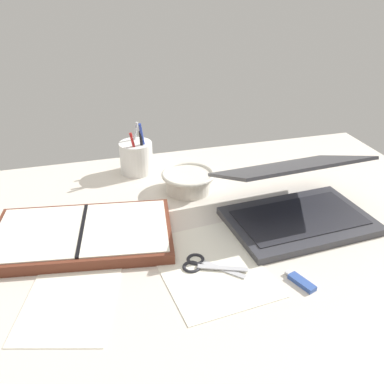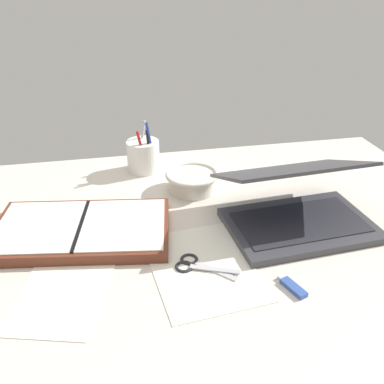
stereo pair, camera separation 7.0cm
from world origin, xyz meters
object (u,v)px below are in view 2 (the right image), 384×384
at_px(pen_cup, 143,156).
at_px(planner, 82,230).
at_px(laptop, 296,206).
at_px(scissors, 194,265).
at_px(bowl, 192,180).

xyz_separation_m(pen_cup, planner, (-0.18, -0.32, -0.03)).
bearing_deg(laptop, pen_cup, 127.52).
relative_size(pen_cup, scissors, 1.26).
height_order(bowl, pen_cup, pen_cup).
height_order(laptop, planner, laptop).
bearing_deg(bowl, scissors, -100.69).
distance_m(laptop, bowl, 0.30).
distance_m(laptop, pen_cup, 0.50).
bearing_deg(scissors, planner, 178.70).
bearing_deg(laptop, planner, 170.23).
relative_size(bowl, scissors, 1.14).
height_order(laptop, pen_cup, laptop).
bearing_deg(laptop, scissors, -161.37).
relative_size(bowl, planner, 0.34).
distance_m(bowl, scissors, 0.34).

